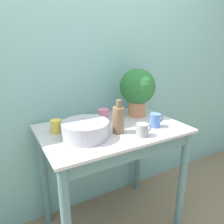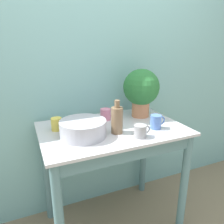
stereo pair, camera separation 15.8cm
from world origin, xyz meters
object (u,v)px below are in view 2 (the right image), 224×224
bowl_wash_large (83,128)px  mug_blue (156,122)px  mug_pink (106,114)px  mug_yellow (57,124)px  bowl_small_cream (78,120)px  bottle_tall (117,120)px  potted_plant (141,89)px  mug_grey (140,131)px

bowl_wash_large → mug_blue: (0.53, -0.08, -0.00)m
bowl_wash_large → mug_pink: (0.26, 0.25, -0.01)m
mug_yellow → bowl_small_cream: 0.18m
mug_pink → bottle_tall: bearing=-96.0°
potted_plant → bowl_small_cream: (-0.54, 0.03, -0.21)m
bowl_wash_large → bowl_small_cream: bearing=83.7°
potted_plant → bottle_tall: potted_plant is taller
potted_plant → mug_yellow: potted_plant is taller
bowl_wash_large → bottle_tall: bottle_tall is taller
mug_grey → mug_pink: size_ratio=0.98×
potted_plant → bowl_wash_large: (-0.57, -0.21, -0.18)m
bottle_tall → mug_blue: (0.29, -0.04, -0.05)m
mug_grey → mug_yellow: size_ratio=1.05×
potted_plant → bowl_wash_large: bearing=-159.3°
mug_blue → mug_yellow: bearing=158.9°
mug_blue → bowl_small_cream: bearing=147.2°
mug_pink → bowl_small_cream: mug_pink is taller
potted_plant → mug_yellow: (-0.71, -0.03, -0.19)m
mug_blue → potted_plant: bearing=82.4°
bowl_small_cream → bowl_wash_large: bearing=-96.3°
mug_grey → mug_blue: (0.18, 0.09, 0.01)m
bottle_tall → bowl_small_cream: bearing=126.1°
bowl_wash_large → mug_pink: bearing=43.4°
bowl_small_cream → mug_yellow: bearing=-159.2°
bowl_wash_large → mug_yellow: (-0.14, 0.18, -0.01)m
mug_grey → bowl_small_cream: bearing=127.9°
bowl_wash_large → bottle_tall: size_ratio=1.32×
bowl_wash_large → mug_grey: 0.38m
bottle_tall → bowl_small_cream: (-0.21, 0.28, -0.07)m
mug_grey → bowl_small_cream: 0.52m
potted_plant → mug_grey: 0.48m
bowl_wash_large → bottle_tall: bearing=-8.8°
bottle_tall → bowl_small_cream: size_ratio=1.61×
bottle_tall → mug_grey: bottle_tall is taller
bowl_small_cream → mug_pink: bearing=0.5°
bottle_tall → mug_pink: bearing=84.0°
bottle_tall → mug_blue: size_ratio=1.98×
mug_yellow → mug_pink: same height
mug_yellow → potted_plant: bearing=2.6°
mug_blue → mug_pink: 0.42m
bowl_wash_large → mug_yellow: 0.23m
mug_blue → mug_pink: mug_blue is taller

